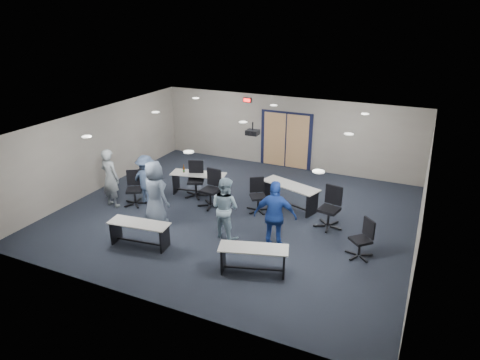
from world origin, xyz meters
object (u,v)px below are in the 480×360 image
at_px(chair_back_c, 258,196).
at_px(person_lightblue, 225,208).
at_px(person_gray, 110,178).
at_px(chair_back_d, 329,208).
at_px(chair_loose_right, 361,239).
at_px(chair_back_a, 196,180).
at_px(table_back_left, 199,180).
at_px(chair_back_b, 210,189).
at_px(person_plaid, 155,193).
at_px(table_front_left, 139,230).
at_px(table_back_right, 290,192).
at_px(person_navy, 275,216).
at_px(person_back, 146,180).
at_px(table_front_right, 253,255).
at_px(chair_loose_left, 134,189).

height_order(chair_back_c, person_lightblue, person_lightblue).
distance_m(person_gray, person_lightblue, 4.03).
bearing_deg(chair_back_d, chair_loose_right, -37.39).
xyz_separation_m(chair_back_a, chair_back_c, (2.25, -0.18, -0.07)).
bearing_deg(chair_loose_right, table_back_left, -152.36).
xyz_separation_m(chair_back_b, person_plaid, (-0.89, -1.57, 0.34)).
xyz_separation_m(table_front_left, chair_loose_right, (5.22, 1.79, 0.06)).
relative_size(table_back_right, person_navy, 1.05).
xyz_separation_m(table_back_right, chair_back_c, (-0.78, -0.66, 0.00)).
xyz_separation_m(table_back_left, person_back, (-1.09, -1.31, 0.29)).
bearing_deg(person_navy, table_back_right, -91.32).
bearing_deg(table_front_right, chair_loose_right, 21.76).
bearing_deg(person_gray, table_back_left, -128.16).
bearing_deg(person_gray, chair_loose_right, -170.44).
distance_m(table_back_right, chair_loose_left, 4.79).
distance_m(chair_back_c, chair_back_d, 2.17).
height_order(chair_loose_left, person_back, person_back).
relative_size(person_plaid, person_lightblue, 1.09).
bearing_deg(person_lightblue, chair_back_b, -34.91).
distance_m(table_back_right, chair_back_d, 1.59).
bearing_deg(chair_back_a, chair_back_d, -27.42).
bearing_deg(person_navy, chair_loose_right, -177.23).
relative_size(table_back_left, chair_loose_left, 1.74).
distance_m(chair_back_d, person_gray, 6.55).
relative_size(chair_back_b, person_back, 0.73).
xyz_separation_m(table_back_left, person_plaid, (-0.08, -2.25, 0.42)).
bearing_deg(chair_back_c, chair_loose_right, -56.71).
bearing_deg(person_gray, person_back, -138.72).
distance_m(table_back_left, person_lightblue, 2.99).
bearing_deg(person_navy, person_lightblue, -12.46).
relative_size(table_back_left, table_back_right, 0.96).
bearing_deg(chair_loose_left, person_plaid, -59.63).
distance_m(table_back_right, person_back, 4.42).
bearing_deg(chair_back_c, chair_loose_left, 163.06).
xyz_separation_m(table_back_right, person_lightblue, (-0.99, -2.43, 0.34)).
bearing_deg(person_back, chair_loose_right, -179.15).
relative_size(chair_back_a, chair_loose_left, 1.08).
distance_m(chair_back_a, chair_back_c, 2.26).
distance_m(table_back_left, person_gray, 2.76).
relative_size(chair_back_d, chair_loose_right, 1.19).
relative_size(table_back_left, person_gray, 1.01).
relative_size(person_navy, person_back, 1.16).
distance_m(chair_back_c, person_back, 3.48).
relative_size(table_back_right, chair_back_b, 1.66).
bearing_deg(chair_back_d, person_navy, -109.19).
height_order(table_front_right, chair_back_b, chair_back_b).
distance_m(chair_back_a, chair_loose_left, 1.94).
relative_size(person_gray, person_plaid, 1.00).
xyz_separation_m(chair_loose_right, person_navy, (-2.04, -0.49, 0.42)).
height_order(chair_back_b, person_back, person_back).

